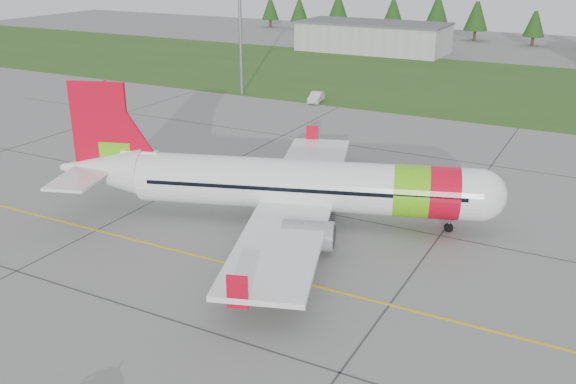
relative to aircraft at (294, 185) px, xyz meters
The scene contains 8 objects.
ground 17.50m from the aircraft, 84.55° to the right, with size 320.00×320.00×0.00m, color gray.
aircraft is the anchor object (origin of this frame).
service_van 44.90m from the aircraft, 113.13° to the left, with size 1.61×1.52×4.62m, color silver.
grass_strip 64.99m from the aircraft, 88.56° to the left, with size 320.00×50.00×0.03m, color #30561E.
taxi_guideline 9.82m from the aircraft, 79.84° to the right, with size 120.00×0.25×0.02m, color gold.
hangar_west 97.12m from the aircraft, 106.98° to the left, with size 32.00×14.00×6.00m, color #A8A8A3.
floodlight_mast 51.37m from the aircraft, 126.60° to the left, with size 0.50×0.50×20.00m, color slate.
treeline 120.91m from the aircraft, 89.23° to the left, with size 160.00×8.00×10.00m, color #1C3F14, non-canonical shape.
Camera 1 is at (21.01, -26.81, 21.42)m, focal length 40.00 mm.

